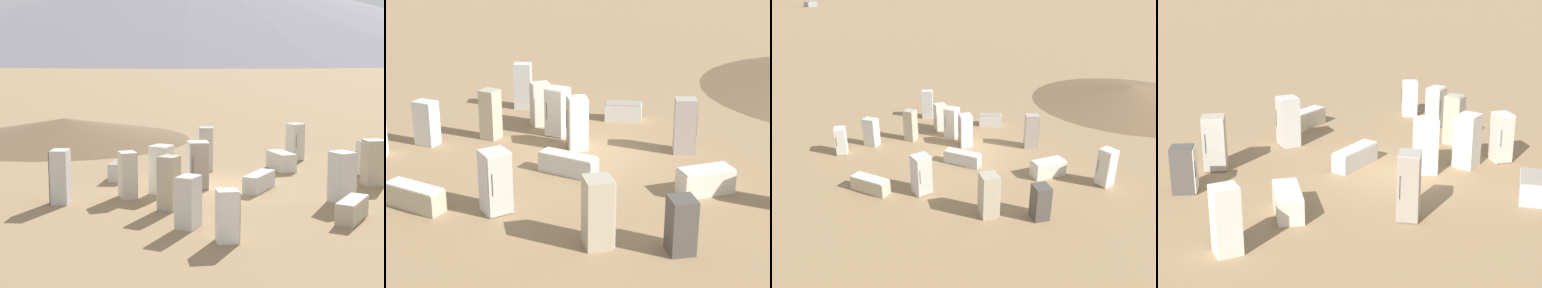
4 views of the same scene
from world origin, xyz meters
TOP-DOWN VIEW (x-y plane):
  - ground_plane at (0.00, 0.00)m, footprint 1000.00×1000.00m
  - mountain_ridge_0 at (-206.58, -213.97)m, footprint 345.40×345.40m
  - mountain_ridge_1 at (-122.92, -247.25)m, footprint 184.60×184.60m
  - dirt_mound at (-2.66, -15.25)m, footprint 14.73×14.73m
  - discarded_fridge_0 at (-4.45, -0.64)m, footprint 1.34×1.78m
  - discarded_fridge_1 at (3.74, -1.26)m, footprint 0.81×0.89m
  - discarded_fridge_2 at (-6.82, -1.65)m, footprint 0.76×0.76m
  - discarded_fridge_3 at (-4.45, 3.89)m, footprint 0.98×0.97m
  - discarded_fridge_4 at (0.90, -0.49)m, footprint 0.99×0.97m
  - discarded_fridge_5 at (5.99, -2.20)m, footprint 0.92×0.92m
  - discarded_fridge_6 at (0.58, 6.11)m, footprint 1.89×1.07m
  - discarded_fridge_7 at (-6.06, 2.65)m, footprint 0.94×0.91m
  - discarded_fridge_8 at (1.93, -4.01)m, footprint 1.58×1.48m
  - discarded_fridge_9 at (-1.95, -2.86)m, footprint 0.94×0.93m
  - discarded_fridge_10 at (5.07, 4.89)m, footprint 0.83×0.81m
  - discarded_fridge_11 at (3.83, 1.06)m, footprint 0.76×0.78m
  - discarded_fridge_12 at (-1.18, 4.59)m, footprint 0.85×0.86m
  - discarded_fridge_13 at (-0.59, 1.32)m, footprint 1.99×1.11m
  - discarded_fridge_14 at (4.88, 3.09)m, footprint 0.90×0.82m
  - discarded_fridge_15 at (2.40, -0.92)m, footprint 0.91×0.89m

SIDE VIEW (x-z plane):
  - ground_plane at x=0.00m, z-range 0.00..0.00m
  - discarded_fridge_13 at x=-0.59m, z-range 0.00..0.67m
  - discarded_fridge_6 at x=0.58m, z-range 0.00..0.69m
  - discarded_fridge_8 at x=1.93m, z-range 0.00..0.70m
  - discarded_fridge_0 at x=-4.45m, z-range 0.00..0.79m
  - dirt_mound at x=-2.66m, z-range 0.00..1.24m
  - discarded_fridge_7 at x=-6.06m, z-range 0.00..1.44m
  - discarded_fridge_10 at x=5.07m, z-range 0.00..1.50m
  - discarded_fridge_14 at x=4.88m, z-range 0.00..1.60m
  - discarded_fridge_1 at x=3.74m, z-range 0.00..1.69m
  - discarded_fridge_2 at x=-6.82m, z-range 0.00..1.77m
  - discarded_fridge_15 at x=2.40m, z-range 0.00..1.81m
  - discarded_fridge_12 at x=-1.18m, z-range 0.00..1.81m
  - discarded_fridge_3 at x=-4.45m, z-range 0.00..1.83m
  - discarded_fridge_11 at x=3.83m, z-range 0.00..1.83m
  - discarded_fridge_4 at x=0.90m, z-range 0.00..1.84m
  - discarded_fridge_5 at x=5.99m, z-range 0.00..1.90m
  - discarded_fridge_9 at x=-1.95m, z-range 0.00..1.93m
  - mountain_ridge_1 at x=-122.92m, z-range 0.00..22.78m
  - mountain_ridge_0 at x=-206.58m, z-range 0.00..45.44m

